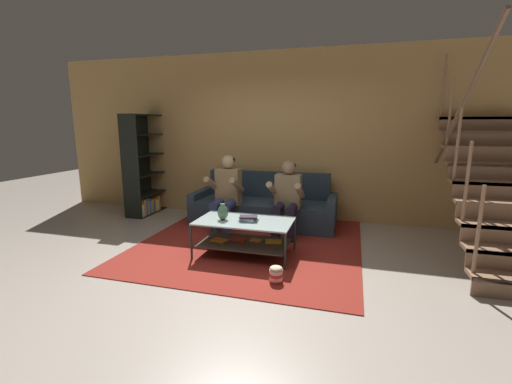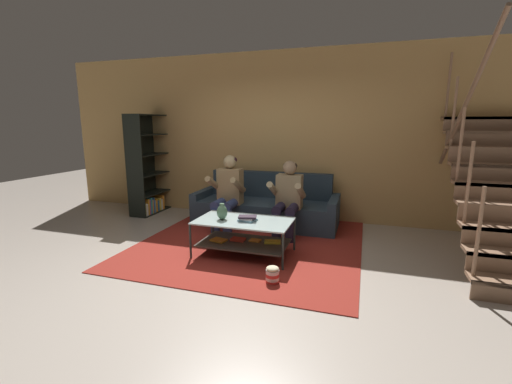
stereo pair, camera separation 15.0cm
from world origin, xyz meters
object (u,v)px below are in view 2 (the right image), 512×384
(coffee_table, at_px, (244,232))
(popcorn_tub, at_px, (272,275))
(vase, at_px, (222,212))
(couch, at_px, (266,208))
(person_seated_right, at_px, (288,196))
(person_seated_left, at_px, (228,191))
(bookshelf, at_px, (148,174))
(book_stack, at_px, (247,218))

(coffee_table, distance_m, popcorn_tub, 0.90)
(vase, bearing_deg, popcorn_tub, -36.32)
(coffee_table, xyz_separation_m, popcorn_tub, (0.56, -0.67, -0.21))
(couch, bearing_deg, person_seated_right, -47.32)
(person_seated_right, relative_size, coffee_table, 0.93)
(person_seated_right, bearing_deg, person_seated_left, 179.71)
(couch, distance_m, vase, 1.53)
(person_seated_right, distance_m, vase, 1.17)
(couch, height_order, coffee_table, couch)
(person_seated_right, xyz_separation_m, bookshelf, (-2.85, 0.63, 0.11))
(book_stack, height_order, popcorn_tub, book_stack)
(vase, distance_m, bookshelf, 2.74)
(vase, bearing_deg, person_seated_left, 108.32)
(coffee_table, distance_m, bookshelf, 2.96)
(coffee_table, height_order, book_stack, book_stack)
(person_seated_left, xyz_separation_m, person_seated_right, (0.96, -0.00, -0.03))
(person_seated_right, distance_m, bookshelf, 2.93)
(person_seated_right, distance_m, book_stack, 0.99)
(coffee_table, bearing_deg, person_seated_right, 68.24)
(person_seated_left, height_order, coffee_table, person_seated_left)
(couch, xyz_separation_m, person_seated_right, (0.48, -0.52, 0.34))
(vase, xyz_separation_m, popcorn_tub, (0.84, -0.62, -0.47))
(couch, distance_m, bookshelf, 2.42)
(popcorn_tub, bearing_deg, bookshelf, 143.96)
(coffee_table, bearing_deg, couch, 94.65)
(coffee_table, distance_m, book_stack, 0.20)
(person_seated_left, xyz_separation_m, vase, (0.32, -0.98, -0.08))
(person_seated_left, distance_m, book_stack, 1.16)
(coffee_table, xyz_separation_m, vase, (-0.28, -0.06, 0.26))
(vase, bearing_deg, person_seated_right, 56.62)
(bookshelf, bearing_deg, couch, -2.63)
(person_seated_left, xyz_separation_m, coffee_table, (0.60, -0.92, -0.33))
(person_seated_right, height_order, bookshelf, bookshelf)
(vase, bearing_deg, couch, 83.95)
(person_seated_right, relative_size, book_stack, 4.52)
(book_stack, bearing_deg, couch, 96.78)
(coffee_table, bearing_deg, popcorn_tub, -50.11)
(person_seated_left, distance_m, popcorn_tub, 2.05)
(bookshelf, distance_m, popcorn_tub, 3.83)
(couch, xyz_separation_m, coffee_table, (0.12, -1.44, 0.03))
(couch, relative_size, person_seated_left, 2.00)
(coffee_table, bearing_deg, person_seated_left, 123.08)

